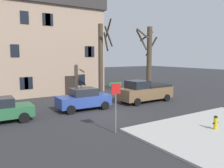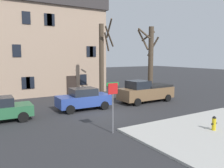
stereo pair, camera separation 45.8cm
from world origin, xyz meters
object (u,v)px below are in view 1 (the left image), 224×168
at_px(street_sign_pole, 116,98).
at_px(pickup_truck_brown, 145,91).
at_px(tree_bare_near, 101,60).
at_px(tree_bare_mid, 149,58).
at_px(car_blue_sedan, 84,99).
at_px(fire_hydrant, 216,122).
at_px(building_main, 46,44).

bearing_deg(street_sign_pole, pickup_truck_brown, 38.96).
height_order(tree_bare_near, pickup_truck_brown, tree_bare_near).
distance_m(tree_bare_mid, car_blue_sedan, 10.16).
height_order(tree_bare_near, fire_hydrant, tree_bare_near).
bearing_deg(tree_bare_mid, building_main, 137.05).
bearing_deg(tree_bare_mid, tree_bare_near, -177.64).
bearing_deg(fire_hydrant, pickup_truck_brown, 75.65).
bearing_deg(pickup_truck_brown, tree_bare_mid, 44.31).
bearing_deg(tree_bare_mid, pickup_truck_brown, -135.69).
bearing_deg(tree_bare_near, pickup_truck_brown, -40.70).
xyz_separation_m(car_blue_sedan, pickup_truck_brown, (6.23, -0.26, 0.13)).
xyz_separation_m(building_main, pickup_truck_brown, (5.81, -11.19, -4.74)).
bearing_deg(tree_bare_near, building_main, 107.42).
height_order(tree_bare_mid, car_blue_sedan, tree_bare_mid).
distance_m(building_main, fire_hydrant, 20.81).
relative_size(tree_bare_near, fire_hydrant, 9.57).
height_order(fire_hydrant, street_sign_pole, street_sign_pole).
bearing_deg(pickup_truck_brown, street_sign_pole, -141.04).
xyz_separation_m(building_main, fire_hydrant, (3.60, -19.83, -5.19)).
xyz_separation_m(tree_bare_near, car_blue_sedan, (-3.09, -2.45, -3.02)).
xyz_separation_m(building_main, tree_bare_mid, (8.84, -8.23, -1.69)).
bearing_deg(tree_bare_mid, car_blue_sedan, -163.74).
relative_size(building_main, tree_bare_mid, 1.65).
bearing_deg(fire_hydrant, street_sign_pole, 150.38).
distance_m(tree_bare_near, pickup_truck_brown, 5.06).
relative_size(fire_hydrant, street_sign_pole, 0.28).
bearing_deg(tree_bare_near, tree_bare_mid, 2.36).
relative_size(building_main, pickup_truck_brown, 2.26).
bearing_deg(pickup_truck_brown, car_blue_sedan, 177.62).
xyz_separation_m(pickup_truck_brown, fire_hydrant, (-2.21, -8.64, -0.46)).
xyz_separation_m(tree_bare_mid, street_sign_pole, (-10.22, -8.77, -2.04)).
height_order(building_main, pickup_truck_brown, building_main).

